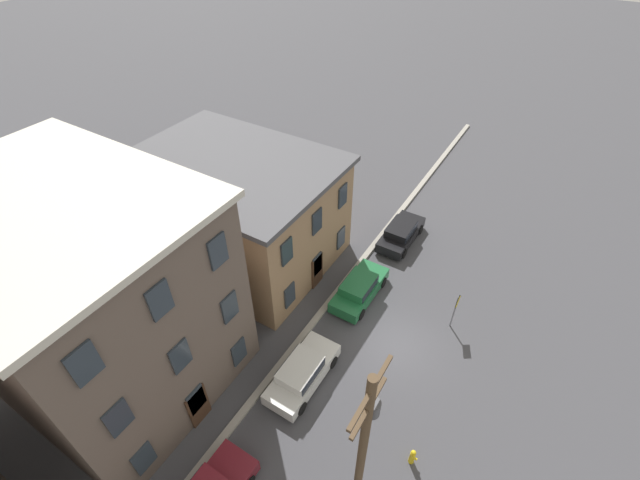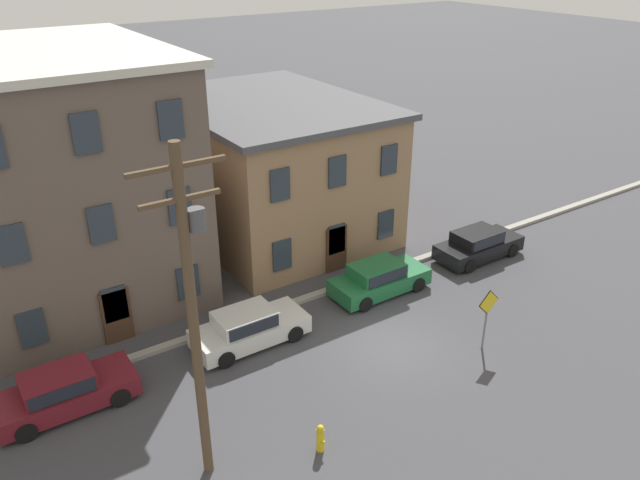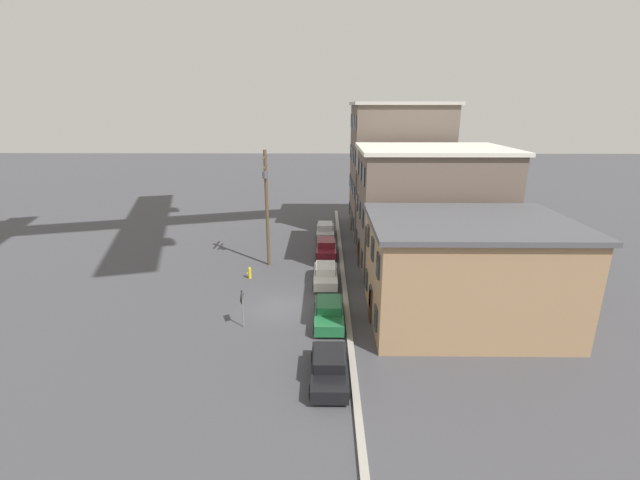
# 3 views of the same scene
# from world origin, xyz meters

# --- Properties ---
(ground_plane) EXTENTS (200.00, 200.00, 0.00)m
(ground_plane) POSITION_xyz_m (0.00, 0.00, 0.00)
(ground_plane) COLOR #424247
(kerb_strip) EXTENTS (56.00, 0.36, 0.16)m
(kerb_strip) POSITION_xyz_m (0.00, 4.50, 0.08)
(kerb_strip) COLOR #9E998E
(kerb_strip) RESTS_ON ground_plane
(apartment_corner) EXTENTS (10.27, 10.09, 13.69)m
(apartment_corner) POSITION_xyz_m (-19.60, 10.79, 6.86)
(apartment_corner) COLOR #66564C
(apartment_corner) RESTS_ON ground_plane
(apartment_midblock) EXTENTS (9.24, 12.05, 10.14)m
(apartment_midblock) POSITION_xyz_m (-8.47, 11.77, 5.08)
(apartment_midblock) COLOR #66564C
(apartment_midblock) RESTS_ON ground_plane
(apartment_far) EXTENTS (9.09, 12.22, 6.76)m
(apartment_far) POSITION_xyz_m (1.64, 11.85, 3.39)
(apartment_far) COLOR #9E7A56
(apartment_far) RESTS_ON ground_plane
(car_silver) EXTENTS (4.40, 1.92, 1.43)m
(car_silver) POSITION_xyz_m (-16.85, 3.07, 0.75)
(car_silver) COLOR #B7B7BC
(car_silver) RESTS_ON ground_plane
(car_maroon) EXTENTS (4.40, 1.92, 1.43)m
(car_maroon) POSITION_xyz_m (-11.14, 3.14, 0.75)
(car_maroon) COLOR maroon
(car_maroon) RESTS_ON ground_plane
(car_white) EXTENTS (4.40, 1.92, 1.43)m
(car_white) POSITION_xyz_m (-4.43, 3.07, 0.75)
(car_white) COLOR silver
(car_white) RESTS_ON ground_plane
(car_green) EXTENTS (4.40, 1.92, 1.43)m
(car_green) POSITION_xyz_m (2.00, 3.27, 0.75)
(car_green) COLOR #1E6638
(car_green) RESTS_ON ground_plane
(car_black) EXTENTS (4.40, 1.92, 1.43)m
(car_black) POSITION_xyz_m (8.02, 3.23, 0.75)
(car_black) COLOR black
(car_black) RESTS_ON ground_plane
(caution_sign) EXTENTS (1.02, 0.08, 2.54)m
(caution_sign) POSITION_xyz_m (2.74, -2.11, 1.70)
(caution_sign) COLOR slate
(caution_sign) RESTS_ON ground_plane
(utility_pole) EXTENTS (2.40, 0.44, 9.92)m
(utility_pole) POSITION_xyz_m (-8.32, -1.88, 5.56)
(utility_pole) COLOR brown
(utility_pole) RESTS_ON ground_plane
(fire_hydrant) EXTENTS (0.24, 0.34, 0.96)m
(fire_hydrant) POSITION_xyz_m (-5.22, -3.04, 0.48)
(fire_hydrant) COLOR yellow
(fire_hydrant) RESTS_ON ground_plane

